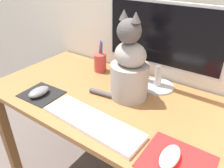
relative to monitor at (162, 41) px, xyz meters
name	(u,v)px	position (x,y,z in m)	size (l,w,h in m)	color
desk	(127,120)	(-0.05, -0.22, -0.34)	(1.42, 0.62, 0.71)	brown
monitor	(162,41)	(0.00, 0.00, 0.00)	(0.58, 0.17, 0.42)	#B2B2B7
keyboard	(92,121)	(-0.09, -0.42, -0.24)	(0.45, 0.15, 0.02)	silver
mousepad_left	(42,94)	(-0.43, -0.39, -0.25)	(0.19, 0.17, 0.00)	black
mousepad_right	(177,162)	(0.26, -0.41, -0.25)	(0.22, 0.20, 0.00)	red
computer_mouse_left	(39,92)	(-0.43, -0.40, -0.23)	(0.06, 0.11, 0.04)	slate
computer_mouse_right	(170,157)	(0.24, -0.42, -0.23)	(0.06, 0.11, 0.04)	white
cat	(129,68)	(-0.08, -0.16, -0.10)	(0.28, 0.21, 0.40)	gray
pen_cup	(100,62)	(-0.36, -0.02, -0.19)	(0.07, 0.07, 0.18)	#B23833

